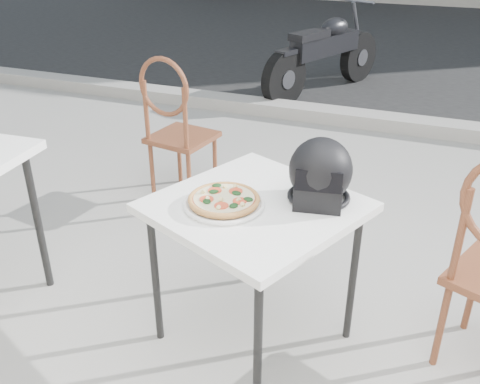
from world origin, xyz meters
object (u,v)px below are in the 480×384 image
(cafe_table_main, at_px, (255,217))
(cafe_chair_side, at_px, (175,123))
(plate, at_px, (224,204))
(pizza, at_px, (224,199))
(motorcycle, at_px, (325,55))
(helmet, at_px, (320,174))

(cafe_table_main, xyz_separation_m, cafe_chair_side, (-0.95, 1.10, -0.08))
(plate, bearing_deg, pizza, 57.95)
(plate, distance_m, pizza, 0.02)
(pizza, xyz_separation_m, cafe_chair_side, (-0.84, 1.17, -0.18))
(pizza, height_order, motorcycle, motorcycle)
(plate, height_order, motorcycle, motorcycle)
(pizza, height_order, helmet, helmet)
(cafe_table_main, bearing_deg, pizza, -148.92)
(plate, bearing_deg, cafe_chair_side, 125.60)
(cafe_table_main, relative_size, pizza, 2.74)
(cafe_table_main, xyz_separation_m, plate, (-0.11, -0.07, 0.07))
(cafe_table_main, distance_m, plate, 0.15)
(cafe_table_main, relative_size, plate, 2.67)
(cafe_chair_side, height_order, motorcycle, cafe_chair_side)
(motorcycle, bearing_deg, cafe_chair_side, -73.03)
(pizza, distance_m, motorcycle, 4.05)
(plate, relative_size, motorcycle, 0.21)
(plate, bearing_deg, helmet, 28.78)
(plate, xyz_separation_m, helmet, (0.34, 0.19, 0.11))
(pizza, relative_size, cafe_chair_side, 0.36)
(pizza, bearing_deg, motorcycle, 97.00)
(helmet, bearing_deg, plate, -160.97)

